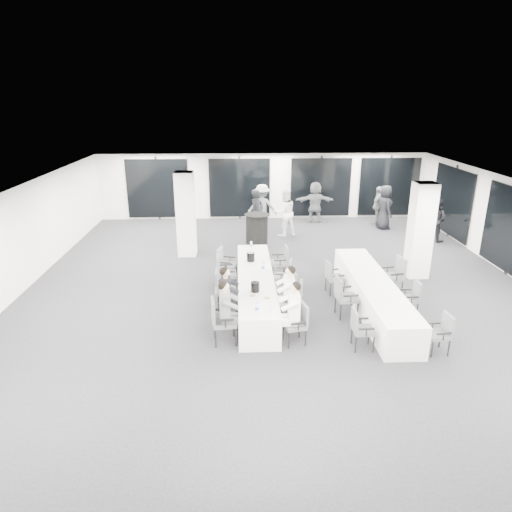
{
  "coord_description": "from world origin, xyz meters",
  "views": [
    {
      "loc": [
        -1.08,
        -11.5,
        5.08
      ],
      "look_at": [
        -0.62,
        -0.2,
        1.11
      ],
      "focal_mm": 32.0,
      "sensor_mm": 36.0,
      "label": 1
    }
  ],
  "objects": [
    {
      "name": "chair_side_right_near",
      "position": [
        3.1,
        -3.28,
        0.49
      ],
      "size": [
        0.47,
        0.51,
        0.86
      ],
      "rotation": [
        0.0,
        0.0,
        1.65
      ],
      "color": "#52545A",
      "rests_on": "floor"
    },
    {
      "name": "chair_side_left_far",
      "position": [
        1.45,
        -0.19,
        0.52
      ],
      "size": [
        0.52,
        0.56,
        0.91
      ],
      "rotation": [
        0.0,
        0.0,
        -1.42
      ],
      "color": "#52545A",
      "rests_on": "floor"
    },
    {
      "name": "chair_main_right_near",
      "position": [
        0.18,
        -2.78,
        0.52
      ],
      "size": [
        0.55,
        0.58,
        0.91
      ],
      "rotation": [
        0.0,
        0.0,
        1.79
      ],
      "color": "#52545A",
      "rests_on": "floor"
    },
    {
      "name": "plate_a",
      "position": [
        -0.78,
        -1.97,
        0.76
      ],
      "size": [
        0.21,
        0.21,
        0.03
      ],
      "color": "white",
      "rests_on": "banquet_table_main"
    },
    {
      "name": "room",
      "position": [
        0.89,
        1.11,
        1.39
      ],
      "size": [
        14.04,
        16.04,
        2.84
      ],
      "color": "black",
      "rests_on": "ground"
    },
    {
      "name": "chair_side_right_mid",
      "position": [
        3.1,
        -1.54,
        0.5
      ],
      "size": [
        0.44,
        0.5,
        0.87
      ],
      "rotation": [
        0.0,
        0.0,
        1.58
      ],
      "color": "#52545A",
      "rests_on": "floor"
    },
    {
      "name": "column_right",
      "position": [
        4.2,
        1.0,
        1.4
      ],
      "size": [
        0.6,
        0.6,
        2.8
      ],
      "primitive_type": "cube",
      "color": "white",
      "rests_on": "floor"
    },
    {
      "name": "ice_bucket_near",
      "position": [
        -0.7,
        -1.7,
        0.87
      ],
      "size": [
        0.2,
        0.2,
        0.23
      ],
      "primitive_type": "cylinder",
      "color": "black",
      "rests_on": "banquet_table_main"
    },
    {
      "name": "water_bottle_a",
      "position": [
        -0.71,
        -2.78,
        0.86
      ],
      "size": [
        0.07,
        0.07,
        0.22
      ],
      "primitive_type": "cylinder",
      "color": "silver",
      "rests_on": "banquet_table_main"
    },
    {
      "name": "column_left",
      "position": [
        -2.8,
        3.2,
        1.4
      ],
      "size": [
        0.6,
        0.6,
        2.8
      ],
      "primitive_type": "cube",
      "color": "white",
      "rests_on": "floor"
    },
    {
      "name": "plate_c",
      "position": [
        -0.66,
        -1.33,
        0.76
      ],
      "size": [
        0.22,
        0.22,
        0.03
      ],
      "color": "white",
      "rests_on": "banquet_table_main"
    },
    {
      "name": "water_bottle_b",
      "position": [
        -0.44,
        -0.35,
        0.86
      ],
      "size": [
        0.07,
        0.07,
        0.23
      ],
      "primitive_type": "cylinder",
      "color": "silver",
      "rests_on": "banquet_table_main"
    },
    {
      "name": "chair_main_right_fourth",
      "position": [
        0.18,
        -0.04,
        0.53
      ],
      "size": [
        0.56,
        0.58,
        0.93
      ],
      "rotation": [
        0.0,
        0.0,
        1.35
      ],
      "color": "#52545A",
      "rests_on": "floor"
    },
    {
      "name": "seated_guest_a",
      "position": [
        -1.32,
        -2.69,
        0.81
      ],
      "size": [
        0.5,
        0.38,
        1.44
      ],
      "rotation": [
        0.0,
        0.0,
        -1.57
      ],
      "color": "slate",
      "rests_on": "floor"
    },
    {
      "name": "plate_b",
      "position": [
        -0.45,
        -2.11,
        0.76
      ],
      "size": [
        0.22,
        0.22,
        0.03
      ],
      "color": "white",
      "rests_on": "banquet_table_main"
    },
    {
      "name": "chair_main_left_mid",
      "position": [
        -1.49,
        -0.98,
        0.57
      ],
      "size": [
        0.51,
        0.57,
        1.0
      ],
      "rotation": [
        0.0,
        0.0,
        -1.57
      ],
      "color": "#52545A",
      "rests_on": "floor"
    },
    {
      "name": "seated_guest_c",
      "position": [
        0.02,
        -2.8,
        0.81
      ],
      "size": [
        0.5,
        0.38,
        1.44
      ],
      "rotation": [
        0.0,
        0.0,
        1.57
      ],
      "color": "white",
      "rests_on": "floor"
    },
    {
      "name": "chair_main_left_near",
      "position": [
        -1.49,
        -2.7,
        0.58
      ],
      "size": [
        0.57,
        0.61,
        1.02
      ],
      "rotation": [
        0.0,
        0.0,
        -1.46
      ],
      "color": "#52545A",
      "rests_on": "floor"
    },
    {
      "name": "chair_main_left_fourth",
      "position": [
        -1.49,
        0.07,
        0.59
      ],
      "size": [
        0.56,
        0.61,
        1.03
      ],
      "rotation": [
        0.0,
        0.0,
        -1.48
      ],
      "color": "#52545A",
      "rests_on": "floor"
    },
    {
      "name": "chair_side_left_mid",
      "position": [
        1.44,
        -1.56,
        0.57
      ],
      "size": [
        0.55,
        0.6,
        1.0
      ],
      "rotation": [
        0.0,
        0.0,
        -1.48
      ],
      "color": "#52545A",
      "rests_on": "floor"
    },
    {
      "name": "standing_guest_b",
      "position": [
        0.68,
        5.27,
        1.04
      ],
      "size": [
        1.16,
        0.94,
        2.08
      ],
      "primitive_type": "imported",
      "rotation": [
        0.0,
        0.0,
        3.52
      ],
      "color": "white",
      "rests_on": "floor"
    },
    {
      "name": "standing_guest_e",
      "position": [
        4.79,
        6.14,
        0.99
      ],
      "size": [
        0.7,
        1.02,
        1.99
      ],
      "primitive_type": "imported",
      "rotation": [
        0.0,
        0.0,
        1.7
      ],
      "color": "black",
      "rests_on": "floor"
    },
    {
      "name": "standing_guest_d",
      "position": [
        4.74,
        6.78,
        0.9
      ],
      "size": [
        1.14,
        1.19,
        1.8
      ],
      "primitive_type": "imported",
      "rotation": [
        0.0,
        0.0,
        4.0
      ],
      "color": "slate",
      "rests_on": "floor"
    },
    {
      "name": "standing_guest_c",
      "position": [
        -0.12,
        6.26,
        1.02
      ],
      "size": [
        1.38,
        0.8,
        2.04
      ],
      "primitive_type": "imported",
      "rotation": [
        0.0,
        0.0,
        3.04
      ],
      "color": "slate",
      "rests_on": "floor"
    },
    {
      "name": "seated_guest_b",
      "position": [
        -1.32,
        -1.89,
        0.81
      ],
      "size": [
        0.5,
        0.38,
        1.44
      ],
      "rotation": [
        0.0,
        0.0,
        -1.57
      ],
      "color": "black",
      "rests_on": "floor"
    },
    {
      "name": "standing_guest_f",
      "position": [
        2.16,
        7.2,
        0.98
      ],
      "size": [
        1.81,
        0.7,
        1.97
      ],
      "primitive_type": "imported",
      "rotation": [
        0.0,
        0.0,
        3.14
      ],
      "color": "slate",
      "rests_on": "floor"
    },
    {
      "name": "wine_glass",
      "position": [
        -0.42,
        -2.95,
        0.91
      ],
      "size": [
        0.08,
        0.08,
        0.22
      ],
      "color": "silver",
      "rests_on": "banquet_table_main"
    },
    {
      "name": "chair_main_right_second",
      "position": [
        0.19,
        -1.88,
        0.6
      ],
      "size": [
        0.63,
        0.66,
        1.04
      ],
      "rotation": [
        0.0,
        0.0,
        1.35
      ],
      "color": "#52545A",
      "rests_on": "floor"
    },
    {
      "name": "standing_guest_h",
      "position": [
        6.2,
        4.46,
        0.91
      ],
      "size": [
        0.92,
        1.03,
        1.82
      ],
      "primitive_type": "imported",
      "rotation": [
        0.0,
        0.0,
        2.14
      ],
      "color": "black",
      "rests_on": "floor"
    },
    {
      "name": "chair_main_left_far",
      "position": [
        -1.48,
        0.86,
        0.56
      ],
      "size": [
        0.6,
        0.63,
        0.98
      ],
      "rotation": [
        0.0,
        0.0,
        -1.82
      ],
      "color": "#52545A",
      "rests_on": "floor"
    },
    {
      "name": "standing_guest_a",
      "position": [
        -0.36,
        5.43,
        1.0
      ],
      "size": [
        0.92,
        0.94,
        2.0
      ],
      "primitive_type": "imported",
      "rotation": [
        0.0,
        0.0,
        0.9
      ],
      "color": "black",
      "rests_on": "floor"
    },
    {
      "name": "chair_main_right_mid",
      "position": [
        0.18,
        -0.91,
        0.52
      ],
      "size": [
        0.54,
        0.57,
        0.91
      ],
      "rotation": [
        0.0,
        0.0,
        1.75
      ],
      "color": "#52545A",
      "rests_on": "floor"
    },
    {
      "name": "cocktail_table",
      "position": [
        -0.43,
        3.85,
        0.61
      ],
      "size": [
        0.87,
        0.87,
        1.21
      ],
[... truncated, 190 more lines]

